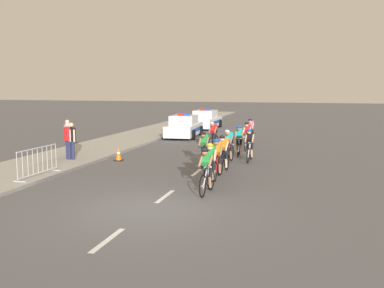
% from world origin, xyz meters
% --- Properties ---
extents(ground_plane, '(160.00, 160.00, 0.00)m').
position_xyz_m(ground_plane, '(0.00, 0.00, 0.00)').
color(ground_plane, '#56565B').
extents(sidewalk_slab, '(3.82, 60.00, 0.12)m').
position_xyz_m(sidewalk_slab, '(-6.80, 14.00, 0.06)').
color(sidewalk_slab, '#A3A099').
rests_on(sidewalk_slab, ground).
extents(kerb_edge, '(0.16, 60.00, 0.13)m').
position_xyz_m(kerb_edge, '(-4.97, 14.00, 0.07)').
color(kerb_edge, '#9E9E99').
rests_on(kerb_edge, ground).
extents(lane_markings_centre, '(0.14, 21.60, 0.01)m').
position_xyz_m(lane_markings_centre, '(0.00, 7.48, 0.00)').
color(lane_markings_centre, white).
rests_on(lane_markings_centre, ground).
extents(cyclist_lead, '(0.43, 1.72, 1.56)m').
position_xyz_m(cyclist_lead, '(1.19, 2.15, 0.79)').
color(cyclist_lead, black).
rests_on(cyclist_lead, ground).
extents(cyclist_second, '(0.45, 1.72, 1.56)m').
position_xyz_m(cyclist_second, '(1.05, 3.30, 0.79)').
color(cyclist_second, black).
rests_on(cyclist_second, ground).
extents(cyclist_third, '(0.44, 1.72, 1.56)m').
position_xyz_m(cyclist_third, '(1.02, 4.50, 0.79)').
color(cyclist_third, black).
rests_on(cyclist_third, ground).
extents(cyclist_fourth, '(0.43, 1.72, 1.56)m').
position_xyz_m(cyclist_fourth, '(1.04, 5.67, 0.79)').
color(cyclist_fourth, black).
rests_on(cyclist_fourth, ground).
extents(cyclist_fifth, '(0.44, 1.72, 1.56)m').
position_xyz_m(cyclist_fifth, '(-0.02, 6.77, 0.79)').
color(cyclist_fifth, black).
rests_on(cyclist_fifth, ground).
extents(cyclist_sixth, '(0.42, 1.72, 1.56)m').
position_xyz_m(cyclist_sixth, '(1.70, 8.48, 0.79)').
color(cyclist_sixth, black).
rests_on(cyclist_sixth, ground).
extents(cyclist_seventh, '(0.44, 1.72, 1.56)m').
position_xyz_m(cyclist_seventh, '(0.85, 7.81, 0.79)').
color(cyclist_seventh, black).
rests_on(cyclist_seventh, ground).
extents(cyclist_eighth, '(0.44, 1.72, 1.56)m').
position_xyz_m(cyclist_eighth, '(0.98, 9.89, 0.79)').
color(cyclist_eighth, black).
rests_on(cyclist_eighth, ground).
extents(cyclist_ninth, '(0.43, 1.72, 1.56)m').
position_xyz_m(cyclist_ninth, '(1.10, 12.03, 0.79)').
color(cyclist_ninth, black).
rests_on(cyclist_ninth, ground).
extents(cyclist_tenth, '(0.44, 1.72, 1.56)m').
position_xyz_m(cyclist_tenth, '(-0.69, 11.68, 0.79)').
color(cyclist_tenth, black).
rests_on(cyclist_tenth, ground).
extents(cyclist_eleventh, '(0.42, 1.72, 1.56)m').
position_xyz_m(cyclist_eleventh, '(0.94, 14.54, 0.79)').
color(cyclist_eleventh, black).
rests_on(cyclist_eleventh, ground).
extents(police_car_nearest, '(2.21, 4.50, 1.59)m').
position_xyz_m(police_car_nearest, '(-3.84, 16.76, 0.68)').
color(police_car_nearest, silver).
rests_on(police_car_nearest, ground).
extents(police_car_second, '(2.06, 4.43, 1.59)m').
position_xyz_m(police_car_second, '(-3.84, 22.98, 0.68)').
color(police_car_second, white).
rests_on(police_car_second, ground).
extents(crowd_barrier_front, '(0.54, 2.32, 1.07)m').
position_xyz_m(crowd_barrier_front, '(-5.32, 2.61, 0.65)').
color(crowd_barrier_front, '#B7BABF').
rests_on(crowd_barrier_front, sidewalk_slab).
extents(traffic_cone_near, '(0.36, 0.36, 0.64)m').
position_xyz_m(traffic_cone_near, '(-4.17, 7.08, 0.31)').
color(traffic_cone_near, black).
rests_on(traffic_cone_near, ground).
extents(spectator_closest, '(0.49, 0.37, 1.68)m').
position_xyz_m(spectator_closest, '(-6.23, 6.20, 1.08)').
color(spectator_closest, '#23284C').
rests_on(spectator_closest, sidewalk_slab).
extents(spectator_middle, '(0.48, 0.38, 1.68)m').
position_xyz_m(spectator_middle, '(-7.10, 7.63, 1.08)').
color(spectator_middle, '#23284C').
rests_on(spectator_middle, sidewalk_slab).
extents(spectator_back, '(0.49, 0.37, 1.68)m').
position_xyz_m(spectator_back, '(-6.05, 6.22, 1.08)').
color(spectator_back, '#23284C').
rests_on(spectator_back, sidewalk_slab).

